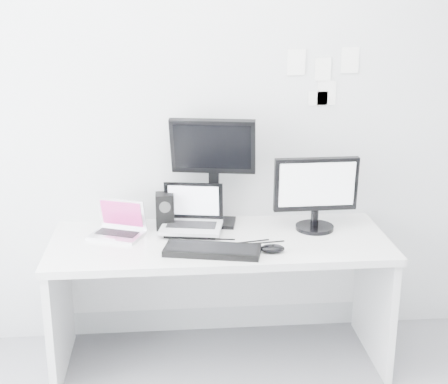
# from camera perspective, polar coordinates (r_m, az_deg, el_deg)

# --- Properties ---
(back_wall) EXTENTS (3.60, 0.00, 3.60)m
(back_wall) POSITION_cam_1_polar(r_m,az_deg,el_deg) (3.58, -0.84, 7.12)
(back_wall) COLOR silver
(back_wall) RESTS_ON ground
(desk) EXTENTS (1.80, 0.70, 0.73)m
(desk) POSITION_cam_1_polar(r_m,az_deg,el_deg) (3.56, -0.35, -9.70)
(desk) COLOR silver
(desk) RESTS_ON ground
(macbook) EXTENTS (0.33, 0.29, 0.21)m
(macbook) POSITION_cam_1_polar(r_m,az_deg,el_deg) (3.46, -9.66, -2.37)
(macbook) COLOR silver
(macbook) RESTS_ON desk
(speaker) EXTENTS (0.12, 0.12, 0.20)m
(speaker) POSITION_cam_1_polar(r_m,az_deg,el_deg) (3.55, -5.27, -1.70)
(speaker) COLOR black
(speaker) RESTS_ON desk
(dell_laptop) EXTENTS (0.37, 0.31, 0.27)m
(dell_laptop) POSITION_cam_1_polar(r_m,az_deg,el_deg) (3.45, -2.96, -1.62)
(dell_laptop) COLOR silver
(dell_laptop) RESTS_ON desk
(rear_monitor) EXTENTS (0.49, 0.25, 0.63)m
(rear_monitor) POSITION_cam_1_polar(r_m,az_deg,el_deg) (3.54, -0.96, 1.94)
(rear_monitor) COLOR black
(rear_monitor) RESTS_ON desk
(samsung_monitor) EXTENTS (0.47, 0.22, 0.42)m
(samsung_monitor) POSITION_cam_1_polar(r_m,az_deg,el_deg) (3.52, 8.21, -0.08)
(samsung_monitor) COLOR black
(samsung_monitor) RESTS_ON desk
(keyboard) EXTENTS (0.51, 0.27, 0.03)m
(keyboard) POSITION_cam_1_polar(r_m,az_deg,el_deg) (3.23, -1.05, -5.23)
(keyboard) COLOR black
(keyboard) RESTS_ON desk
(mouse) EXTENTS (0.13, 0.09, 0.04)m
(mouse) POSITION_cam_1_polar(r_m,az_deg,el_deg) (3.25, 4.34, -5.05)
(mouse) COLOR black
(mouse) RESTS_ON desk
(wall_note_0) EXTENTS (0.10, 0.00, 0.14)m
(wall_note_0) POSITION_cam_1_polar(r_m,az_deg,el_deg) (3.60, 6.47, 11.41)
(wall_note_0) COLOR white
(wall_note_0) RESTS_ON back_wall
(wall_note_1) EXTENTS (0.09, 0.00, 0.13)m
(wall_note_1) POSITION_cam_1_polar(r_m,az_deg,el_deg) (3.63, 8.81, 10.74)
(wall_note_1) COLOR white
(wall_note_1) RESTS_ON back_wall
(wall_note_2) EXTENTS (0.10, 0.00, 0.14)m
(wall_note_2) POSITION_cam_1_polar(r_m,az_deg,el_deg) (3.66, 11.17, 11.46)
(wall_note_2) COLOR white
(wall_note_2) RESTS_ON back_wall
(wall_note_3) EXTENTS (0.11, 0.00, 0.08)m
(wall_note_3) POSITION_cam_1_polar(r_m,az_deg,el_deg) (3.65, 8.38, 8.25)
(wall_note_3) COLOR white
(wall_note_3) RESTS_ON back_wall
(wall_note_4) EXTENTS (0.11, 0.00, 0.13)m
(wall_note_4) POSITION_cam_1_polar(r_m,az_deg,el_deg) (3.66, 9.12, 8.71)
(wall_note_4) COLOR white
(wall_note_4) RESTS_ON back_wall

